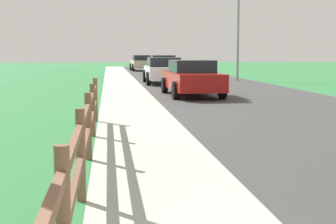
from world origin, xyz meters
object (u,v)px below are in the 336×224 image
(parked_suv_red, at_px, (192,78))
(parked_car_black, at_px, (162,66))
(street_lamp, at_px, (240,18))
(parked_car_white, at_px, (163,70))
(parked_car_beige, at_px, (142,63))

(parked_suv_red, height_order, parked_car_black, parked_car_black)
(parked_suv_red, relative_size, street_lamp, 0.78)
(parked_car_white, relative_size, street_lamp, 0.77)
(parked_car_black, height_order, parked_car_beige, parked_car_black)
(parked_suv_red, relative_size, parked_car_white, 1.01)
(parked_car_white, bearing_deg, street_lamp, 24.53)
(parked_suv_red, xyz_separation_m, street_lamp, (4.58, 10.07, 3.01))
(street_lamp, bearing_deg, parked_car_beige, 105.23)
(parked_suv_red, height_order, street_lamp, street_lamp)
(parked_car_beige, distance_m, street_lamp, 18.11)
(parked_car_white, xyz_separation_m, parked_car_black, (0.91, 9.08, 0.01))
(parked_suv_red, bearing_deg, parked_car_black, 87.79)
(parked_car_black, distance_m, parked_car_beige, 10.39)
(parked_car_white, relative_size, parked_car_beige, 1.10)
(parked_car_black, distance_m, street_lamp, 8.45)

